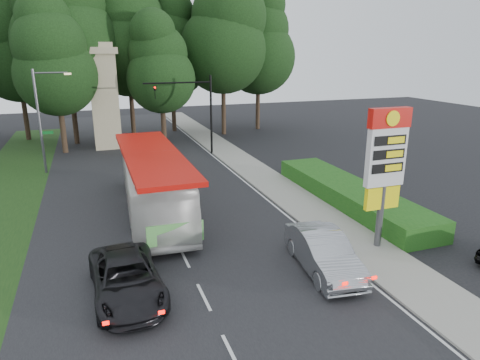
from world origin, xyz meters
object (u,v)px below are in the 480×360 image
object	(u,v)px
streetlight_signs	(42,117)
sedan_silver	(323,252)
traffic_signal_mast	(197,104)
monument	(104,96)
gas_station_pylon	(386,160)
transit_bus	(154,183)
suv_charcoal	(126,278)

from	to	relation	value
streetlight_signs	sedan_silver	bearing A→B (deg)	-59.43
traffic_signal_mast	monument	world-z (taller)	monument
traffic_signal_mast	monument	xyz separation A→B (m)	(-7.68, 6.00, 0.43)
gas_station_pylon	sedan_silver	xyz separation A→B (m)	(-3.70, -1.12, -3.57)
streetlight_signs	transit_bus	xyz separation A→B (m)	(6.61, -11.57, -2.60)
traffic_signal_mast	streetlight_signs	distance (m)	12.83
monument	suv_charcoal	size ratio (longest dim) A/B	1.80
transit_bus	sedan_silver	bearing A→B (deg)	-55.49
monument	suv_charcoal	distance (m)	28.72
traffic_signal_mast	monument	bearing A→B (deg)	142.00
gas_station_pylon	transit_bus	bearing A→B (deg)	138.59
traffic_signal_mast	sedan_silver	distance (m)	23.44
traffic_signal_mast	monument	size ratio (longest dim) A/B	0.72
gas_station_pylon	suv_charcoal	size ratio (longest dim) A/B	1.23
gas_station_pylon	sedan_silver	bearing A→B (deg)	-163.14
transit_bus	sedan_silver	xyz separation A→B (m)	(5.87, -9.56, -0.96)
gas_station_pylon	monument	xyz separation A→B (m)	(-11.20, 28.01, 0.66)
traffic_signal_mast	suv_charcoal	size ratio (longest dim) A/B	1.29
sedan_silver	traffic_signal_mast	bearing A→B (deg)	96.10
gas_station_pylon	streetlight_signs	world-z (taller)	streetlight_signs
gas_station_pylon	suv_charcoal	distance (m)	12.55
transit_bus	suv_charcoal	distance (m)	9.20
monument	sedan_silver	bearing A→B (deg)	-75.56
sedan_silver	streetlight_signs	bearing A→B (deg)	127.12
gas_station_pylon	monument	bearing A→B (deg)	111.80
sedan_silver	monument	bearing A→B (deg)	110.98
suv_charcoal	streetlight_signs	bearing A→B (deg)	99.07
transit_bus	monument	bearing A→B (deg)	97.71
streetlight_signs	monument	bearing A→B (deg)	58.03
streetlight_signs	sedan_silver	xyz separation A→B (m)	(12.49, -21.14, -3.57)
streetlight_signs	suv_charcoal	world-z (taller)	streetlight_signs
gas_station_pylon	traffic_signal_mast	size ratio (longest dim) A/B	0.95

